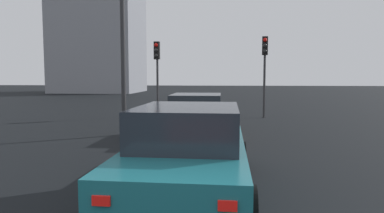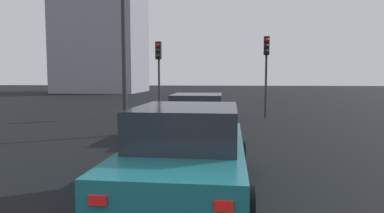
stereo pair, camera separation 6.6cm
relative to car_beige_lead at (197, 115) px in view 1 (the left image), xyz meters
The scene contains 5 objects.
car_beige_lead is the anchor object (origin of this frame).
car_teal_second 6.10m from the car_beige_lead, behind, with size 4.83×2.13×1.54m.
traffic_light_near_left 6.40m from the car_beige_lead, 24.46° to the left, with size 0.33×0.30×3.84m.
traffic_light_near_right 6.43m from the car_beige_lead, 29.00° to the right, with size 0.32×0.30×4.01m.
building_facade_left 37.25m from the car_beige_lead, 25.61° to the left, with size 9.55×10.61×16.06m, color gray.
Camera 1 is at (-2.36, -0.74, 2.02)m, focal length 31.75 mm.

